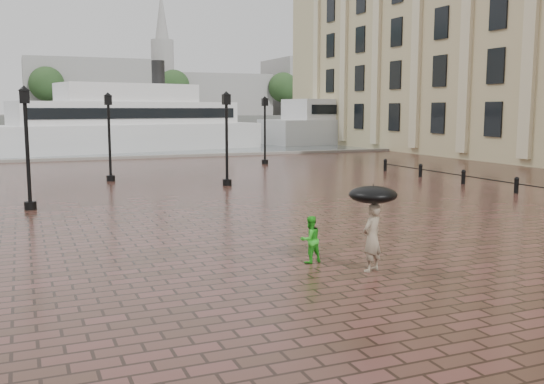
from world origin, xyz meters
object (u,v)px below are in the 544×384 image
Objects in this scene: street_lamps at (118,136)px; ferry_near at (129,123)px; adult_pedestrian at (372,238)px; child_pedestrian at (310,239)px; ferry_far at (377,118)px.

ferry_near is at bearing 79.36° from street_lamps.
adult_pedestrian is 1.59m from child_pedestrian.
child_pedestrian is at bearing -128.49° from ferry_far.
adult_pedestrian is 43.34m from ferry_near.
street_lamps is 20.12m from adult_pedestrian.
ferry_far is at bearing -133.66° from child_pedestrian.
ferry_near is at bearing -103.41° from child_pedestrian.
street_lamps reaches higher than child_pedestrian.
street_lamps is at bearing -94.45° from child_pedestrian.
street_lamps is 18.79m from child_pedestrian.
street_lamps reaches higher than adult_pedestrian.
ferry_far is (32.61, 27.39, 0.32)m from street_lamps.
ferry_far is (30.86, 46.01, 2.07)m from child_pedestrian.
ferry_far reaches higher than adult_pedestrian.
ferry_near is (2.65, 42.02, 1.85)m from child_pedestrian.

